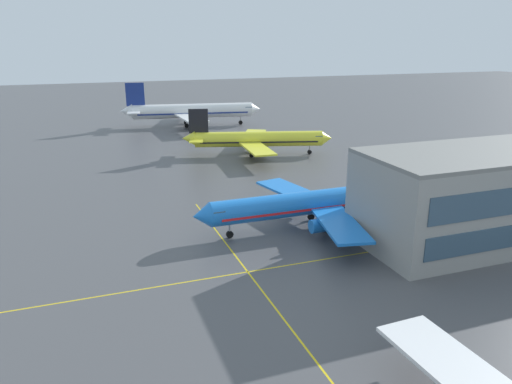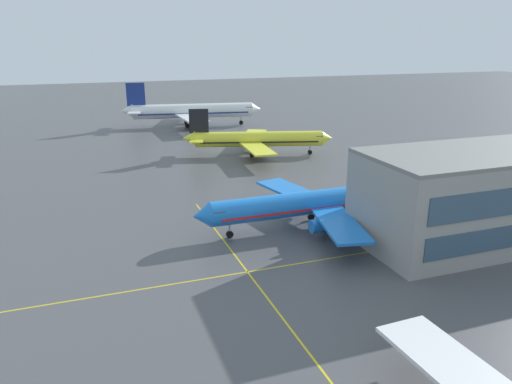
# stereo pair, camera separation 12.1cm
# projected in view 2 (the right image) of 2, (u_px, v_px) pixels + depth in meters

# --- Properties ---
(airliner_second_row) EXTENTS (32.74, 28.37, 10.22)m
(airliner_second_row) POSITION_uv_depth(u_px,v_px,m) (311.00, 203.00, 67.65)
(airliner_second_row) COLOR blue
(airliner_second_row) RESTS_ON ground
(airliner_third_row) EXTENTS (33.06, 28.20, 10.45)m
(airliner_third_row) POSITION_uv_depth(u_px,v_px,m) (257.00, 139.00, 109.55)
(airliner_third_row) COLOR yellow
(airliner_third_row) RESTS_ON ground
(airliner_far_left_stand) EXTENTS (41.50, 35.38, 12.93)m
(airliner_far_left_stand) POSITION_uv_depth(u_px,v_px,m) (192.00, 111.00, 145.69)
(airliner_far_left_stand) COLOR white
(airliner_far_left_stand) RESTS_ON ground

